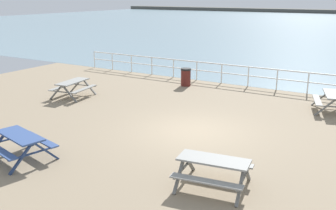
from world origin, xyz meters
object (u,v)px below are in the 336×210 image
object	(u,v)px
picnic_table_far_right	(333,98)
litter_bin	(186,77)
picnic_table_near_right	(214,166)
picnic_table_near_left	(20,141)
picnic_table_mid_centre	(73,85)

from	to	relation	value
picnic_table_far_right	litter_bin	distance (m)	7.59
picnic_table_far_right	litter_bin	bearing A→B (deg)	66.94
picnic_table_far_right	litter_bin	world-z (taller)	litter_bin
picnic_table_near_right	picnic_table_far_right	xyz separation A→B (m)	(1.52, 8.63, 0.00)
picnic_table_near_left	picnic_table_near_right	world-z (taller)	same
picnic_table_near_right	litter_bin	size ratio (longest dim) A/B	2.11
picnic_table_mid_centre	picnic_table_far_right	bearing A→B (deg)	-78.55
litter_bin	picnic_table_near_right	bearing A→B (deg)	-57.97
picnic_table_mid_centre	litter_bin	world-z (taller)	litter_bin
picnic_table_mid_centre	litter_bin	xyz separation A→B (m)	(3.50, 4.83, -0.10)
picnic_table_near_right	picnic_table_mid_centre	world-z (taller)	same
picnic_table_near_right	picnic_table_far_right	world-z (taller)	same
picnic_table_mid_centre	litter_bin	size ratio (longest dim) A/B	2.09
picnic_table_near_left	picnic_table_far_right	bearing A→B (deg)	67.43
picnic_table_near_left	picnic_table_mid_centre	xyz separation A→B (m)	(-3.87, 6.12, 0.00)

